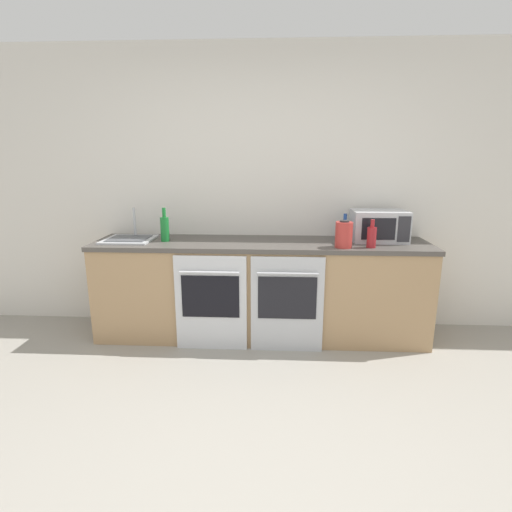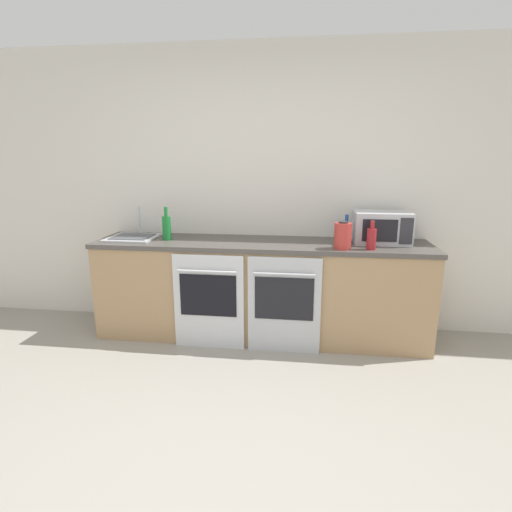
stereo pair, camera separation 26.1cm
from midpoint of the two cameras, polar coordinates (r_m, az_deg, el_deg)
name	(u,v)px [view 2 (the right image)]	position (r m, az deg, el deg)	size (l,w,h in m)	color
ground_plane	(218,487)	(2.30, -1.72, -30.17)	(16.00, 16.00, 0.00)	gray
wall_back	(265,191)	(3.80, 3.31, 9.27)	(10.00, 0.06, 2.60)	silver
counter_back	(261,289)	(3.64, 2.74, -4.74)	(2.95, 0.63, 0.88)	tan
oven_left	(209,301)	(3.41, -4.58, -6.51)	(0.60, 0.06, 0.82)	silver
oven_right	(284,305)	(3.34, 6.29, -6.98)	(0.60, 0.06, 0.82)	#B7BABF
microwave	(382,227)	(3.66, 19.49, 3.86)	(0.47, 0.33, 0.27)	#B7BABF
bottle_red	(372,238)	(3.37, 18.33, 2.40)	(0.08, 0.08, 0.23)	maroon
bottle_blue	(346,231)	(3.61, 14.78, 3.41)	(0.07, 0.07, 0.24)	#234793
bottle_green	(167,227)	(3.65, -10.65, 4.07)	(0.08, 0.08, 0.30)	#19722D
kettle	(343,236)	(3.33, 14.51, 2.80)	(0.14, 0.14, 0.22)	#B2332D
sink	(133,237)	(3.81, -15.29, 2.68)	(0.43, 0.42, 0.27)	#B7BABF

